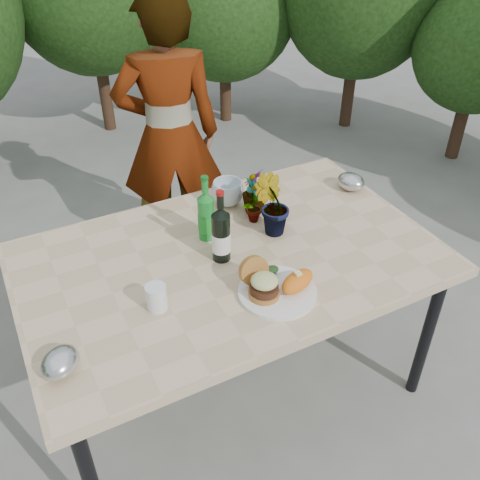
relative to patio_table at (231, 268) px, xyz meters
name	(u,v)px	position (x,y,z in m)	size (l,w,h in m)	color
ground	(232,381)	(0.00, 0.00, -0.69)	(80.00, 80.00, 0.00)	slate
patio_table	(231,268)	(0.00, 0.00, 0.00)	(1.60, 1.00, 0.75)	#D3B68D
shrub_hedge	(133,41)	(0.16, 1.53, 0.46)	(7.03, 5.02, 2.16)	#382316
dinner_plate	(277,292)	(0.05, -0.27, 0.06)	(0.28, 0.28, 0.01)	white
burger_stack	(262,282)	(0.00, -0.25, 0.12)	(0.11, 0.16, 0.11)	#B7722D
sweet_potato	(297,281)	(0.12, -0.29, 0.10)	(0.15, 0.08, 0.06)	orange
grilled_veg	(269,271)	(0.07, -0.18, 0.09)	(0.08, 0.05, 0.03)	olive
wine_bottle	(221,235)	(-0.04, 0.00, 0.17)	(0.07, 0.07, 0.30)	black
sparkling_water	(206,216)	(-0.03, 0.15, 0.16)	(0.07, 0.07, 0.28)	#178027
plastic_cup	(157,297)	(-0.35, -0.14, 0.10)	(0.07, 0.07, 0.10)	white
seedling_left	(254,201)	(0.19, 0.17, 0.16)	(0.11, 0.07, 0.20)	#20591E
seedling_mid	(272,206)	(0.22, 0.07, 0.19)	(0.14, 0.11, 0.26)	#24531C
seedling_right	(254,191)	(0.24, 0.24, 0.15)	(0.11, 0.11, 0.19)	#28521C
blue_bowl	(228,193)	(0.16, 0.34, 0.11)	(0.14, 0.14, 0.11)	silver
foil_packet_left	(60,362)	(-0.70, -0.27, 0.10)	(0.13, 0.11, 0.08)	silver
foil_packet_right	(351,182)	(0.72, 0.19, 0.10)	(0.13, 0.11, 0.08)	#B5B8BD
person	(169,137)	(0.16, 1.06, 0.08)	(0.56, 0.37, 1.54)	#97624B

